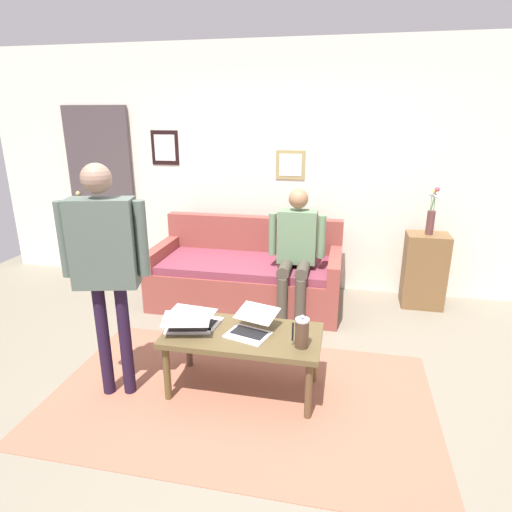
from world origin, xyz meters
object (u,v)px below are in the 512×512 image
at_px(laptop_left, 251,327).
at_px(person_standing, 105,254).
at_px(interior_door, 103,193).
at_px(laptop_center, 196,319).
at_px(flower_vase, 431,217).
at_px(coffee_table, 243,340).
at_px(couch, 247,276).
at_px(laptop_right, 188,324).
at_px(french_press, 302,333).
at_px(person_seated, 296,247).
at_px(side_shelf, 424,270).

distance_m(laptop_left, person_standing, 1.12).
height_order(interior_door, person_standing, interior_door).
xyz_separation_m(laptop_left, person_standing, (0.94, 0.24, 0.55)).
distance_m(laptop_center, flower_vase, 2.64).
bearing_deg(laptop_left, interior_door, -41.93).
height_order(laptop_center, flower_vase, flower_vase).
distance_m(flower_vase, person_standing, 3.17).
height_order(interior_door, coffee_table, interior_door).
xyz_separation_m(couch, laptop_center, (0.04, 1.49, 0.21)).
bearing_deg(couch, laptop_right, 87.45).
bearing_deg(person_standing, laptop_left, -165.89).
height_order(couch, person_standing, person_standing).
distance_m(coffee_table, french_press, 0.47).
height_order(laptop_right, person_seated, person_seated).
xyz_separation_m(couch, person_seated, (-0.54, 0.23, 0.42)).
distance_m(side_shelf, person_seated, 1.44).
bearing_deg(interior_door, couch, 163.67).
distance_m(couch, flower_vase, 1.98).
bearing_deg(interior_door, laptop_right, 131.16).
bearing_deg(person_standing, laptop_center, -152.07).
relative_size(interior_door, laptop_left, 4.90).
height_order(coffee_table, side_shelf, side_shelf).
bearing_deg(laptop_center, couch, -91.70).
height_order(couch, coffee_table, couch).
xyz_separation_m(laptop_left, side_shelf, (-1.45, -1.83, -0.12)).
relative_size(interior_door, person_standing, 1.23).
distance_m(french_press, side_shelf, 2.24).
xyz_separation_m(laptop_left, laptop_right, (0.45, 0.05, 0.00)).
bearing_deg(french_press, side_shelf, -118.88).
distance_m(interior_door, person_seated, 2.63).
bearing_deg(interior_door, laptop_center, 132.77).
height_order(laptop_left, flower_vase, flower_vase).
bearing_deg(french_press, coffee_table, -13.70).
height_order(side_shelf, person_seated, person_seated).
distance_m(couch, coffee_table, 1.58).
bearing_deg(couch, person_seated, 157.32).
bearing_deg(interior_door, coffee_table, 137.10).
bearing_deg(laptop_right, person_seated, -114.42).
distance_m(coffee_table, side_shelf, 2.39).
relative_size(interior_door, laptop_center, 5.67).
bearing_deg(laptop_center, interior_door, -47.23).
bearing_deg(person_standing, flower_vase, -139.12).
bearing_deg(laptop_center, laptop_left, 175.24).
bearing_deg(laptop_left, side_shelf, -128.37).
bearing_deg(person_seated, french_press, 98.53).
bearing_deg(couch, french_press, 114.66).
height_order(couch, laptop_right, couch).
bearing_deg(flower_vase, laptop_center, 43.75).
relative_size(side_shelf, person_seated, 0.61).
height_order(laptop_right, flower_vase, flower_vase).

